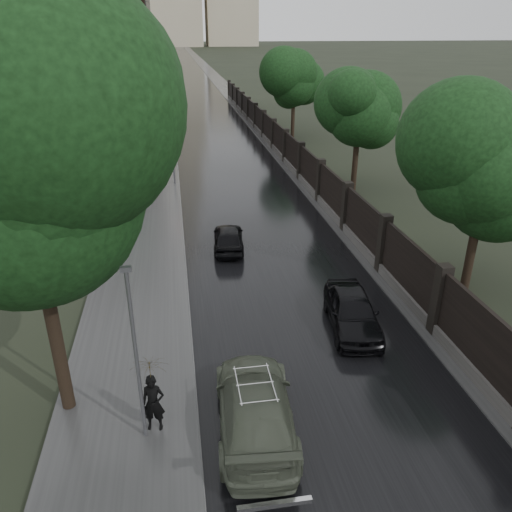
% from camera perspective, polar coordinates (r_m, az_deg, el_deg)
% --- Properties ---
extents(ground, '(800.00, 800.00, 0.00)m').
position_cam_1_polar(ground, '(13.96, 11.77, -21.59)').
color(ground, black).
rests_on(ground, ground).
extents(road, '(8.00, 420.00, 0.02)m').
position_cam_1_polar(road, '(199.14, -8.66, 21.60)').
color(road, black).
rests_on(road, ground).
extents(sidewalk_left, '(4.00, 420.00, 0.16)m').
position_cam_1_polar(sidewalk_left, '(199.11, -10.52, 21.50)').
color(sidewalk_left, '#2D2D2D').
rests_on(sidewalk_left, ground).
extents(verge_right, '(3.00, 420.00, 0.08)m').
position_cam_1_polar(verge_right, '(199.33, -6.97, 21.70)').
color(verge_right, '#2D2D2D').
rests_on(verge_right, ground).
extents(fence_right, '(0.45, 75.72, 2.70)m').
position_cam_1_polar(fence_right, '(42.74, 2.81, 12.57)').
color(fence_right, '#383533').
rests_on(fence_right, ground).
extents(tree_left_near, '(5.44, 5.44, 9.16)m').
position_cam_1_polar(tree_left_near, '(12.85, -24.68, 6.34)').
color(tree_left_near, black).
rests_on(tree_left_near, ground).
extents(tree_left_far, '(4.25, 4.25, 7.39)m').
position_cam_1_polar(tree_left_far, '(39.33, -15.52, 16.95)').
color(tree_left_far, black).
rests_on(tree_left_far, ground).
extents(tree_right_a, '(4.08, 4.08, 7.01)m').
position_cam_1_polar(tree_right_a, '(21.08, 24.87, 8.63)').
color(tree_right_a, black).
rests_on(tree_right_a, ground).
extents(tree_right_b, '(4.08, 4.08, 7.01)m').
position_cam_1_polar(tree_right_b, '(33.35, 11.70, 15.55)').
color(tree_right_b, black).
rests_on(tree_right_b, ground).
extents(tree_right_c, '(4.08, 4.08, 7.01)m').
position_cam_1_polar(tree_right_c, '(50.47, 4.35, 18.93)').
color(tree_right_c, black).
rests_on(tree_right_c, ground).
extents(lamp_post, '(0.25, 0.12, 5.11)m').
position_cam_1_polar(lamp_post, '(12.74, -13.52, -11.12)').
color(lamp_post, '#59595E').
rests_on(lamp_post, ground).
extents(traffic_light, '(0.16, 0.32, 4.00)m').
position_cam_1_polar(traffic_light, '(34.69, -9.51, 11.76)').
color(traffic_light, '#59595E').
rests_on(traffic_light, ground).
extents(brick_building, '(24.00, 18.00, 20.00)m').
position_cam_1_polar(brick_building, '(62.41, -24.08, 22.81)').
color(brick_building, black).
rests_on(brick_building, ground).
extents(volga_sedan, '(2.41, 5.16, 1.46)m').
position_cam_1_polar(volga_sedan, '(13.95, -0.11, -16.85)').
color(volga_sedan, '#464D3E').
rests_on(volga_sedan, ground).
extents(hatchback_left, '(1.76, 3.70, 1.22)m').
position_cam_1_polar(hatchback_left, '(24.44, -3.16, 2.13)').
color(hatchback_left, black).
rests_on(hatchback_left, ground).
extents(car_right_near, '(2.15, 4.27, 1.40)m').
position_cam_1_polar(car_right_near, '(18.35, 10.95, -6.18)').
color(car_right_near, black).
rests_on(car_right_near, ground).
extents(pedestrian_umbrella, '(1.10, 1.11, 2.61)m').
position_cam_1_polar(pedestrian_umbrella, '(13.35, -11.99, -13.21)').
color(pedestrian_umbrella, black).
rests_on(pedestrian_umbrella, sidewalk_left).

